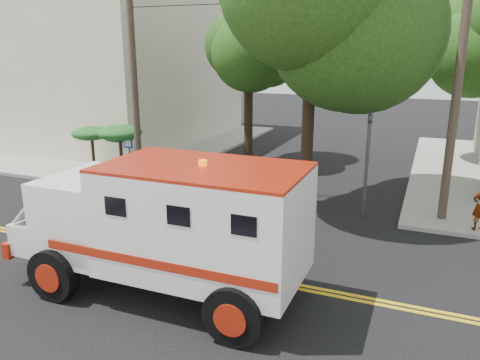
% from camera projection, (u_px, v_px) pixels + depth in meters
% --- Properties ---
extents(ground, '(100.00, 100.00, 0.00)m').
position_uv_depth(ground, '(188.00, 266.00, 12.60)').
color(ground, black).
rests_on(ground, ground).
extents(sidewalk_nw, '(17.00, 17.00, 0.15)m').
position_uv_depth(sidewalk_nw, '(103.00, 141.00, 29.58)').
color(sidewalk_nw, gray).
rests_on(sidewalk_nw, ground).
extents(building_left, '(16.00, 14.00, 10.00)m').
position_uv_depth(building_left, '(86.00, 57.00, 30.29)').
color(building_left, beige).
rests_on(building_left, sidewalk_nw).
extents(utility_pole_left, '(0.28, 0.28, 9.00)m').
position_uv_depth(utility_pole_left, '(134.00, 79.00, 18.80)').
color(utility_pole_left, '#382D23').
rests_on(utility_pole_left, ground).
extents(utility_pole_right, '(0.28, 0.28, 9.00)m').
position_uv_depth(utility_pole_right, '(457.00, 87.00, 14.58)').
color(utility_pole_right, '#382D23').
rests_on(utility_pole_right, ground).
extents(tree_main, '(6.08, 5.70, 9.85)m').
position_uv_depth(tree_main, '(323.00, 0.00, 15.47)').
color(tree_main, black).
rests_on(tree_main, ground).
extents(tree_left, '(4.48, 4.20, 7.70)m').
position_uv_depth(tree_left, '(253.00, 47.00, 22.54)').
color(tree_left, black).
rests_on(tree_left, ground).
extents(traffic_signal, '(0.15, 0.18, 3.60)m').
position_uv_depth(traffic_signal, '(367.00, 155.00, 15.58)').
color(traffic_signal, '#3F3F42').
rests_on(traffic_signal, ground).
extents(accessibility_sign, '(0.45, 0.10, 2.02)m').
position_uv_depth(accessibility_sign, '(129.00, 153.00, 20.02)').
color(accessibility_sign, '#3F3F42').
rests_on(accessibility_sign, ground).
extents(palm_planter, '(3.52, 2.63, 2.36)m').
position_uv_depth(palm_planter, '(111.00, 142.00, 20.80)').
color(palm_planter, '#1E3314').
rests_on(palm_planter, sidewalk_nw).
extents(armored_truck, '(7.10, 2.91, 3.22)m').
position_uv_depth(armored_truck, '(168.00, 221.00, 10.69)').
color(armored_truck, silver).
rests_on(armored_truck, ground).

